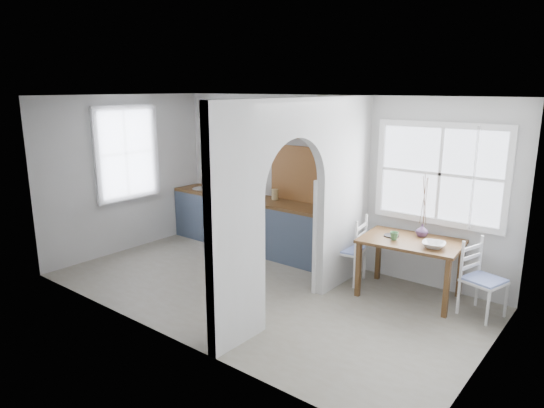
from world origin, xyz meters
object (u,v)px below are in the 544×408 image
Objects in this scene: dining_table at (409,268)px; chair_right at (484,279)px; kettle at (339,205)px; vase at (422,230)px; chair_left at (347,249)px.

chair_right is (0.93, 0.02, 0.08)m from dining_table.
chair_right is at bearing -7.52° from kettle.
dining_table is 7.49× the size of vase.
kettle reaches higher than dining_table.
kettle is 1.59× the size of vase.
vase reaches higher than chair_right.
chair_right is at bearing -3.79° from dining_table.
chair_left is 5.77× the size of vase.
chair_right is 2.20m from kettle.
vase is (1.24, 0.07, -0.17)m from kettle.
chair_left is (-0.92, -0.04, 0.09)m from dining_table.
kettle reaches higher than chair_right.
kettle is (-2.12, 0.14, 0.57)m from chair_right.
dining_table is at bearing -11.54° from kettle.
kettle is at bearing -176.99° from vase.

